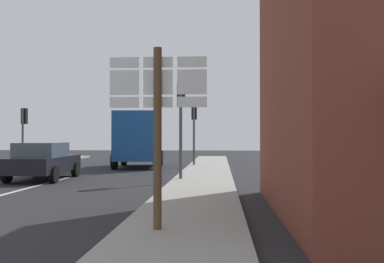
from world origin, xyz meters
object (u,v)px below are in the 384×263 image
at_px(traffic_light_far_right, 194,120).
at_px(traffic_light_near_right, 181,109).
at_px(sedan_far, 43,161).
at_px(delivery_truck, 139,138).
at_px(traffic_light_far_left, 24,123).
at_px(route_sign_post, 158,118).

xyz_separation_m(traffic_light_far_right, traffic_light_near_right, (0.00, -8.25, 0.10)).
relative_size(sedan_far, delivery_truck, 0.83).
height_order(traffic_light_far_left, traffic_light_far_right, traffic_light_far_right).
bearing_deg(sedan_far, route_sign_post, -58.01).
bearing_deg(traffic_light_far_left, route_sign_post, -58.94).
bearing_deg(traffic_light_near_right, delivery_truck, 111.80).
relative_size(delivery_truck, traffic_light_far_left, 1.54).
height_order(delivery_truck, traffic_light_far_right, traffic_light_far_right).
bearing_deg(traffic_light_far_right, delivery_truck, -169.91).
relative_size(sedan_far, traffic_light_far_right, 1.18).
bearing_deg(route_sign_post, delivery_truck, 101.80).
xyz_separation_m(route_sign_post, traffic_light_near_right, (-0.42, 9.06, 0.76)).
xyz_separation_m(delivery_truck, route_sign_post, (3.50, -16.76, 0.35)).
xyz_separation_m(route_sign_post, traffic_light_far_left, (-10.13, 16.82, 0.48)).
relative_size(delivery_truck, route_sign_post, 1.61).
distance_m(sedan_far, traffic_light_far_right, 9.73).
relative_size(route_sign_post, traffic_light_far_left, 0.96).
bearing_deg(delivery_truck, traffic_light_far_right, 10.09).
bearing_deg(traffic_light_far_left, traffic_light_near_right, -38.63).
distance_m(route_sign_post, traffic_light_near_right, 9.10).
bearing_deg(sedan_far, traffic_light_far_right, 54.52).
height_order(traffic_light_far_left, traffic_light_near_right, traffic_light_near_right).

